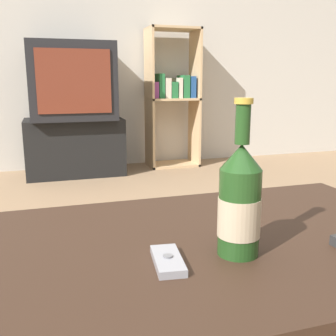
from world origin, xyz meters
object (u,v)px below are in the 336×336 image
Objects in this scene: tv_stand at (75,147)px; cell_phone at (168,261)px; beer_bottle at (240,202)px; bookshelf at (173,95)px; television at (72,81)px.

cell_phone reaches higher than tv_stand.
beer_bottle reaches higher than tv_stand.
bookshelf is 3.05m from cell_phone.
cell_phone is (-0.14, -0.00, -0.09)m from beer_bottle.
television reaches higher than beer_bottle.
cell_phone is (-0.95, -2.89, -0.17)m from bookshelf.
cell_phone is at bearing -90.83° from television.
television is at bearing -174.42° from bookshelf.
television is 0.54× the size of bookshelf.
television is 0.92m from bookshelf.
beer_bottle is (0.10, -2.80, -0.20)m from television.
beer_bottle is (-0.81, -2.89, -0.08)m from bookshelf.
bookshelf is 4.42× the size of beer_bottle.
television is at bearing 91.95° from beer_bottle.
television is at bearing 96.28° from cell_phone.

